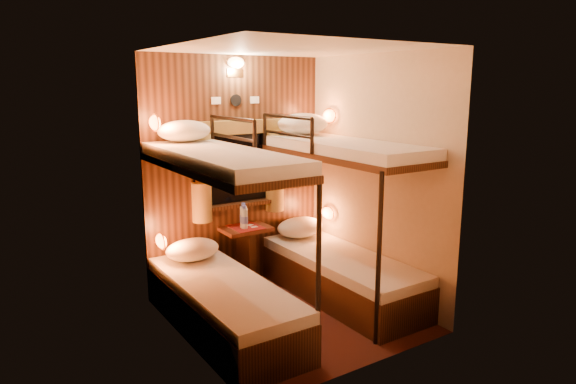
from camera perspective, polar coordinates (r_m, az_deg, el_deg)
floor at (r=4.91m, az=0.28°, el=-13.53°), size 2.10×2.10×0.00m
ceiling at (r=4.45m, az=0.31°, el=15.65°), size 2.10×2.10×0.00m
wall_back at (r=5.42m, az=-5.82°, el=2.17°), size 2.40×0.00×2.40m
wall_front at (r=3.72m, az=9.23°, el=-2.38°), size 2.40×0.00×2.40m
wall_left at (r=4.08m, az=-11.53°, el=-1.21°), size 0.00×2.40×2.40m
wall_right at (r=5.14m, az=9.65°, el=1.53°), size 0.00×2.40×2.40m
back_panel at (r=5.41m, az=-5.75°, el=2.15°), size 2.00×0.03×2.40m
bunk_left at (r=4.46m, az=-7.27°, el=-8.56°), size 0.72×1.90×1.82m
bunk_right at (r=5.12m, az=5.96°, el=-5.82°), size 0.72×1.90×1.82m
window at (r=5.39m, az=-5.60°, el=1.90°), size 1.00×0.12×0.79m
curtains at (r=5.34m, az=-5.45°, el=2.73°), size 1.10×0.22×1.00m
back_fixtures at (r=5.30m, az=-5.81°, el=13.30°), size 0.54×0.09×0.48m
reading_lamps at (r=5.11m, az=-4.03°, el=2.07°), size 2.00×0.20×1.25m
table at (r=5.44m, az=-4.68°, el=-6.31°), size 0.50×0.34×0.66m
bottle_left at (r=5.32m, az=-4.97°, el=-2.80°), size 0.08×0.08×0.27m
bottle_right at (r=5.29m, az=-4.86°, el=-2.96°), size 0.07×0.07×0.25m
sachet_a at (r=5.36m, az=-3.79°, el=-3.91°), size 0.07×0.05×0.01m
sachet_b at (r=5.43m, az=-4.26°, el=-3.69°), size 0.09×0.08×0.01m
pillow_lower_left at (r=5.02m, az=-10.56°, el=-6.30°), size 0.52×0.37×0.20m
pillow_lower_right at (r=5.67m, az=1.37°, el=-3.92°), size 0.55×0.39×0.21m
pillow_upper_left at (r=4.87m, az=-11.46°, el=6.68°), size 0.50×0.36×0.20m
pillow_upper_right at (r=5.44m, az=1.66°, el=7.57°), size 0.57×0.41×0.23m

